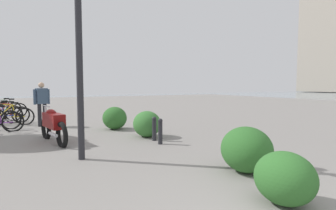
% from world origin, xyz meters
% --- Properties ---
extents(lamppost, '(0.98, 0.28, 4.44)m').
position_xyz_m(lamppost, '(4.77, 1.23, 2.91)').
color(lamppost, '#232328').
rests_on(lamppost, ground).
extents(motorcycle, '(2.15, 0.53, 1.06)m').
position_xyz_m(motorcycle, '(6.95, 1.59, 0.50)').
color(motorcycle, black).
rests_on(motorcycle, ground).
extents(bicycle_yellow, '(0.44, 1.74, 0.95)m').
position_xyz_m(bicycle_yellow, '(11.24, 2.78, 0.36)').
color(bicycle_yellow, black).
rests_on(bicycle_yellow, ground).
extents(bicycle_red, '(0.15, 1.77, 0.95)m').
position_xyz_m(bicycle_red, '(12.00, 2.94, 0.36)').
color(bicycle_red, black).
rests_on(bicycle_red, ground).
extents(bicycle_black, '(0.32, 1.76, 0.95)m').
position_xyz_m(bicycle_black, '(12.71, 3.22, 0.36)').
color(bicycle_black, black).
rests_on(bicycle_black, ground).
extents(bicycle_white, '(0.41, 1.75, 0.95)m').
position_xyz_m(bicycle_white, '(14.57, 2.99, 0.36)').
color(bicycle_white, black).
rests_on(bicycle_white, ground).
extents(bicycle_green, '(0.27, 1.76, 0.95)m').
position_xyz_m(bicycle_green, '(15.31, 3.25, 0.36)').
color(bicycle_green, black).
rests_on(bicycle_green, ground).
extents(pedestrian, '(0.35, 0.59, 1.71)m').
position_xyz_m(pedestrian, '(10.32, 1.67, 0.99)').
color(pedestrian, black).
rests_on(pedestrian, ground).
extents(bollard_near, '(0.13, 0.13, 0.70)m').
position_xyz_m(bollard_near, '(5.31, -0.95, 0.37)').
color(bollard_near, '#232328').
rests_on(bollard_near, ground).
extents(bollard_mid, '(0.13, 0.13, 0.70)m').
position_xyz_m(bollard_mid, '(5.80, -1.00, 0.37)').
color(bollard_mid, '#232328').
rests_on(bollard_mid, ground).
extents(shrub_low, '(0.94, 0.85, 0.80)m').
position_xyz_m(shrub_low, '(6.44, -1.05, 0.40)').
color(shrub_low, '#387533').
rests_on(shrub_low, ground).
extents(shrub_round, '(0.96, 0.86, 0.82)m').
position_xyz_m(shrub_round, '(8.31, -0.60, 0.41)').
color(shrub_round, '#2D6628').
rests_on(shrub_round, ground).
extents(shrub_wide, '(1.00, 0.90, 0.85)m').
position_xyz_m(shrub_wide, '(2.44, -1.28, 0.42)').
color(shrub_wide, '#2D6628').
rests_on(shrub_wide, ground).
extents(shrub_tall, '(0.85, 0.76, 0.72)m').
position_xyz_m(shrub_tall, '(1.19, -0.76, 0.36)').
color(shrub_tall, '#2D6628').
rests_on(shrub_tall, ground).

